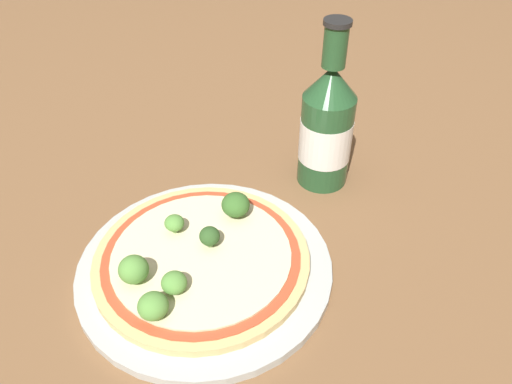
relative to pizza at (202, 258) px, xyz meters
The scene contains 10 objects.
ground_plane 0.04m from the pizza, 115.86° to the left, with size 3.00×3.00×0.00m, color brown.
plate 0.01m from the pizza, 14.07° to the left, with size 0.30×0.30×0.01m.
pizza is the anchor object (origin of this frame).
broccoli_floret_0 0.08m from the pizza, 94.53° to the right, with size 0.03×0.03×0.03m.
broccoli_floret_1 0.03m from the pizza, 108.10° to the left, with size 0.02×0.02×0.03m.
broccoli_floret_2 0.08m from the pizza, 114.60° to the left, with size 0.04×0.04×0.03m.
broccoli_floret_3 0.10m from the pizza, 60.45° to the right, with size 0.03×0.03×0.03m.
broccoli_floret_4 0.06m from the pizza, 58.25° to the right, with size 0.03×0.03×0.02m.
broccoli_floret_5 0.05m from the pizza, behind, with size 0.02×0.02×0.02m.
beer_bottle 0.25m from the pizza, 102.88° to the left, with size 0.07×0.07×0.23m.
Camera 1 is at (0.38, -0.20, 0.45)m, focal length 35.00 mm.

